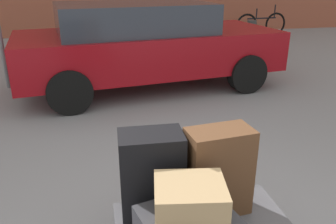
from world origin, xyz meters
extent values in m
cylinder|color=black|center=(0.38, 0.30, 0.12)|extent=(0.24, 0.06, 0.24)
cube|color=#51331E|center=(0.13, 0.23, 0.64)|extent=(0.44, 0.28, 0.60)
cube|color=black|center=(-0.31, 0.28, 0.63)|extent=(0.42, 0.28, 0.59)
cube|color=#9E7F56|center=(-0.16, -0.13, 0.70)|extent=(0.43, 0.38, 0.21)
cube|color=maroon|center=(0.31, 4.17, 0.64)|extent=(4.50, 2.34, 0.64)
cube|color=#2D333D|center=(0.06, 4.14, 1.19)|extent=(2.59, 1.88, 0.46)
cylinder|color=black|center=(1.61, 5.20, 0.32)|extent=(0.66, 0.30, 0.64)
cylinder|color=black|center=(1.83, 3.51, 0.32)|extent=(0.66, 0.30, 0.64)
cylinder|color=black|center=(-1.21, 4.83, 0.32)|extent=(0.66, 0.30, 0.64)
cylinder|color=black|center=(-0.99, 3.14, 0.32)|extent=(0.66, 0.30, 0.64)
torus|color=black|center=(4.11, 8.64, 0.36)|extent=(0.72, 0.13, 0.72)
torus|color=black|center=(5.14, 8.74, 0.36)|extent=(0.72, 0.13, 0.72)
cylinder|color=black|center=(4.62, 8.69, 0.56)|extent=(1.00, 0.14, 0.04)
cylinder|color=black|center=(4.43, 8.67, 0.71)|extent=(0.04, 0.04, 0.30)
cylinder|color=black|center=(5.07, 8.73, 0.76)|extent=(0.04, 0.04, 0.40)
cylinder|color=#383838|center=(2.38, 7.86, 0.31)|extent=(0.26, 0.26, 0.61)
cylinder|color=#383838|center=(3.91, 7.86, 0.31)|extent=(0.26, 0.26, 0.61)
camera|label=1|loc=(-0.61, -1.62, 1.84)|focal=36.99mm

